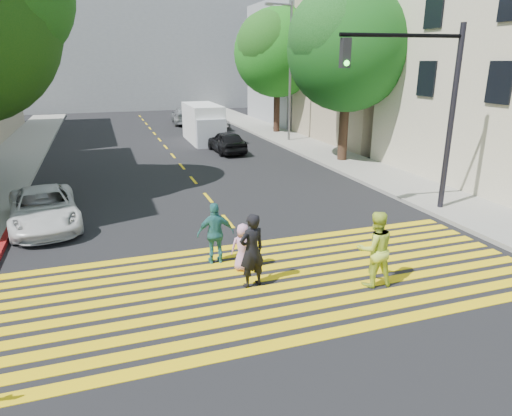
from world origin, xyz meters
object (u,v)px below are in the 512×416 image
tree_right_far (278,48)px  pedestrian_child (243,247)px  pedestrian_woman (375,249)px  white_sedan (44,208)px  dark_car_near (227,142)px  white_van (204,125)px  traffic_signal (423,95)px  tree_right_near (350,42)px  silver_car (184,116)px  dark_car_parked (214,122)px  pedestrian_man (252,251)px  pedestrian_extra (216,233)px

tree_right_far → pedestrian_child: bearing=-113.4°
pedestrian_woman → white_sedan: size_ratio=0.42×
dark_car_near → tree_right_far: bearing=-134.5°
white_van → traffic_signal: size_ratio=0.82×
tree_right_near → white_van: (-5.73, 8.70, -4.96)m
tree_right_near → pedestrian_child: (-9.13, -11.15, -5.51)m
white_van → silver_car: bearing=88.4°
dark_car_near → silver_car: size_ratio=0.78×
tree_right_far → pedestrian_woman: size_ratio=4.81×
tree_right_near → white_sedan: (-14.36, -5.87, -5.52)m
white_van → dark_car_parked: bearing=70.2°
pedestrian_man → white_van: 21.05m
tree_right_near → white_sedan: tree_right_near is taller
white_sedan → pedestrian_extra: bearing=-52.1°
pedestrian_man → pedestrian_child: 0.97m
tree_right_near → traffic_signal: bearing=-103.1°
silver_car → white_van: size_ratio=0.94×
tree_right_far → pedestrian_child: (-9.49, -21.97, -5.50)m
white_sedan → traffic_signal: traffic_signal is taller
pedestrian_man → dark_car_near: pedestrian_man is taller
tree_right_far → pedestrian_man: 25.34m
tree_right_near → pedestrian_man: 16.04m
dark_car_near → white_van: size_ratio=0.73×
pedestrian_extra → dark_car_near: 15.69m
dark_car_parked → dark_car_near: bearing=-106.8°
pedestrian_man → pedestrian_woman: (2.82, -0.90, 0.02)m
tree_right_near → pedestrian_child: size_ratio=7.15×
pedestrian_man → white_sedan: (-5.17, 6.20, -0.30)m
pedestrian_woman → pedestrian_extra: pedestrian_woman is taller
tree_right_far → pedestrian_woman: (-6.73, -23.79, -5.19)m
pedestrian_extra → dark_car_parked: pedestrian_extra is taller
pedestrian_woman → white_sedan: pedestrian_woman is taller
pedestrian_child → pedestrian_man: bearing=99.0°
tree_right_near → tree_right_far: bearing=88.1°
pedestrian_man → white_van: (3.46, 20.77, 0.25)m
tree_right_near → silver_car: 19.91m
pedestrian_extra → tree_right_far: bearing=-110.9°
white_van → pedestrian_woman: bearing=-91.0°
dark_car_parked → white_van: 5.99m
white_van → traffic_signal: traffic_signal is taller
pedestrian_man → dark_car_near: 17.09m
pedestrian_woman → dark_car_near: size_ratio=0.49×
traffic_signal → pedestrian_woman: bearing=-129.6°
pedestrian_woman → dark_car_near: pedestrian_woman is taller
traffic_signal → dark_car_near: bearing=109.4°
pedestrian_child → pedestrian_extra: (-0.56, 0.66, 0.21)m
tree_right_near → tree_right_far: size_ratio=1.00×
traffic_signal → white_van: bearing=107.6°
white_van → tree_right_near: bearing=-55.9°
tree_right_far → pedestrian_man: (-9.55, -22.89, -5.21)m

